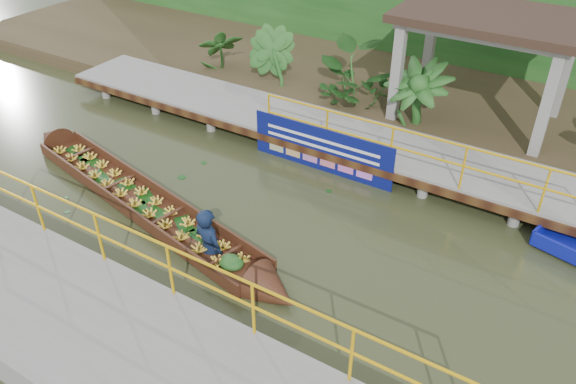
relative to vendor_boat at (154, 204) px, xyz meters
The scene contains 9 objects.
ground 1.91m from the vendor_boat, 31.91° to the left, with size 80.00×80.00×0.00m, color #293018.
land_strip 8.64m from the vendor_boat, 79.35° to the left, with size 30.00×8.00×0.45m, color #352D1A.
far_dock 4.71m from the vendor_boat, 69.92° to the left, with size 16.00×2.06×1.66m.
near_dock 4.12m from the vendor_boat, 50.96° to the right, with size 18.00×2.40×1.73m.
pavilion 8.98m from the vendor_boat, 57.78° to the left, with size 4.40×3.00×3.00m.
foliage_backdrop 11.24m from the vendor_boat, 81.73° to the left, with size 30.00×0.80×4.00m, color #164516.
vendor_boat is the anchor object (origin of this frame).
blue_banner 4.08m from the vendor_boat, 58.64° to the left, with size 3.66×0.04×1.14m.
tropical_plants 7.08m from the vendor_boat, 63.80° to the left, with size 14.27×1.27×1.59m.
Camera 1 is at (5.89, -7.73, 7.19)m, focal length 35.00 mm.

